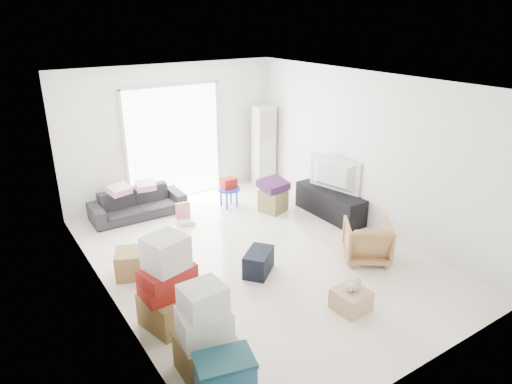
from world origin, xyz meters
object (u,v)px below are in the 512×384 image
at_px(armchair, 367,240).
at_px(wood_crate, 351,300).
at_px(television, 331,187).
at_px(ottoman, 273,200).
at_px(ac_tower, 264,146).
at_px(sofa, 137,199).
at_px(kids_table, 229,187).
at_px(tv_console, 330,203).

bearing_deg(armchair, wood_crate, 72.14).
xyz_separation_m(television, ottoman, (-0.75, 0.77, -0.36)).
relative_size(ac_tower, ottoman, 4.07).
bearing_deg(television, wood_crate, 129.77).
distance_m(sofa, ottoman, 2.56).
xyz_separation_m(armchair, ottoman, (-0.11, 2.32, -0.13)).
bearing_deg(kids_table, ac_tower, 28.10).
height_order(ottoman, kids_table, kids_table).
bearing_deg(wood_crate, television, 53.42).
height_order(ottoman, wood_crate, ottoman).
xyz_separation_m(sofa, wood_crate, (1.26, -4.33, -0.20)).
bearing_deg(kids_table, wood_crate, -95.92).
xyz_separation_m(armchair, kids_table, (-0.72, 2.98, 0.08)).
relative_size(sofa, wood_crate, 4.20).
height_order(sofa, kids_table, sofa).
bearing_deg(ottoman, wood_crate, -107.65).
relative_size(sofa, ottoman, 4.02).
height_order(tv_console, armchair, armchair).
relative_size(television, sofa, 0.62).
height_order(ac_tower, tv_console, ac_tower).
height_order(sofa, wood_crate, sofa).
bearing_deg(kids_table, armchair, -76.47).
xyz_separation_m(television, sofa, (-3.01, 1.97, -0.23)).
height_order(tv_console, television, television).
bearing_deg(ac_tower, kids_table, -151.90).
relative_size(tv_console, television, 1.39).
relative_size(ac_tower, television, 1.62).
xyz_separation_m(tv_console, ottoman, (-0.75, 0.77, -0.04)).
distance_m(tv_console, wood_crate, 2.94).
relative_size(tv_console, wood_crate, 3.65).
bearing_deg(ac_tower, tv_console, -88.65).
bearing_deg(kids_table, sofa, 161.68).
height_order(ac_tower, sofa, ac_tower).
xyz_separation_m(sofa, kids_table, (1.65, -0.55, 0.08)).
relative_size(ac_tower, sofa, 1.01).
distance_m(armchair, kids_table, 3.06).
bearing_deg(ac_tower, sofa, -177.10).
xyz_separation_m(kids_table, wood_crate, (-0.39, -3.78, -0.28)).
bearing_deg(tv_console, sofa, 146.78).
height_order(sofa, armchair, armchair).
distance_m(television, wood_crate, 2.97).
relative_size(armchair, kids_table, 1.15).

